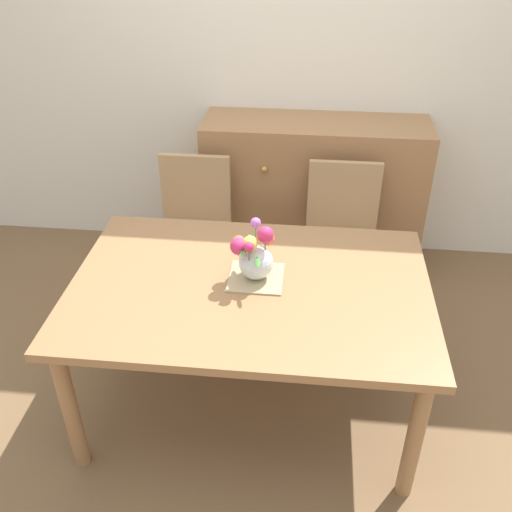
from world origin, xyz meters
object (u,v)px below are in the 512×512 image
Objects in this scene: dining_table at (250,298)px; dresser at (313,195)px; chair_right at (342,229)px; flower_vase at (255,255)px; chair_left at (194,221)px.

dresser reaches higher than dining_table.
chair_right is at bearing 63.43° from dining_table.
dresser reaches higher than flower_vase.
chair_right is at bearing -180.00° from chair_left.
dining_table is 1.79× the size of chair_right.
dining_table is at bearing 116.57° from chair_left.
dining_table is at bearing -108.82° from flower_vase.
chair_left is 1.00× the size of chair_right.
chair_left is 1.01m from flower_vase.
chair_right is at bearing 63.02° from flower_vase.
chair_left reaches higher than dining_table.
flower_vase is (0.02, 0.05, 0.20)m from dining_table.
chair_right is 0.99m from flower_vase.
dining_table is 0.99m from chair_right.
chair_right is (0.88, 0.00, 0.00)m from chair_left.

